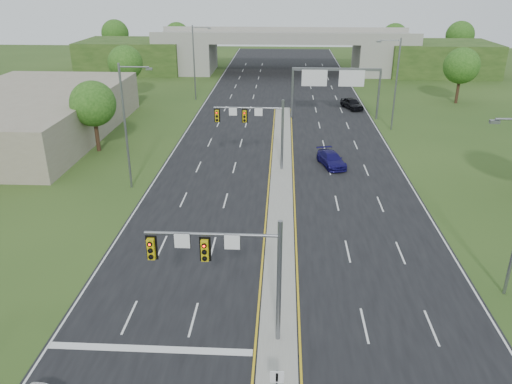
{
  "coord_description": "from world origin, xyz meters",
  "views": [
    {
      "loc": [
        0.01,
        -20.83,
        17.46
      ],
      "look_at": [
        -1.83,
        12.59,
        3.0
      ],
      "focal_mm": 35.0,
      "sensor_mm": 36.0,
      "label": 1
    }
  ],
  "objects_px": {
    "signal_mast_far": "(259,124)",
    "sign_gantry": "(335,79)",
    "signal_mast_near": "(233,262)",
    "overpass": "(284,54)",
    "car_far_c": "(352,103)",
    "keep_right_sign": "(277,383)",
    "car_far_b": "(331,159)"
  },
  "relations": [
    {
      "from": "signal_mast_far",
      "to": "sign_gantry",
      "type": "distance_m",
      "value": 21.91
    },
    {
      "from": "signal_mast_near",
      "to": "signal_mast_far",
      "type": "xyz_separation_m",
      "value": [
        0.0,
        25.0,
        0.0
      ]
    },
    {
      "from": "signal_mast_far",
      "to": "overpass",
      "type": "height_order",
      "value": "overpass"
    },
    {
      "from": "sign_gantry",
      "to": "car_far_c",
      "type": "relative_size",
      "value": 2.57
    },
    {
      "from": "signal_mast_near",
      "to": "overpass",
      "type": "bearing_deg",
      "value": 88.38
    },
    {
      "from": "keep_right_sign",
      "to": "overpass",
      "type": "height_order",
      "value": "overpass"
    },
    {
      "from": "sign_gantry",
      "to": "car_far_b",
      "type": "relative_size",
      "value": 2.47
    },
    {
      "from": "car_far_b",
      "to": "signal_mast_far",
      "type": "bearing_deg",
      "value": 176.89
    },
    {
      "from": "car_far_b",
      "to": "car_far_c",
      "type": "distance_m",
      "value": 24.37
    },
    {
      "from": "signal_mast_near",
      "to": "keep_right_sign",
      "type": "bearing_deg",
      "value": -63.06
    },
    {
      "from": "car_far_b",
      "to": "signal_mast_near",
      "type": "bearing_deg",
      "value": -121.11
    },
    {
      "from": "signal_mast_near",
      "to": "overpass",
      "type": "xyz_separation_m",
      "value": [
        2.26,
        80.07,
        -1.17
      ]
    },
    {
      "from": "sign_gantry",
      "to": "car_far_c",
      "type": "height_order",
      "value": "sign_gantry"
    },
    {
      "from": "signal_mast_far",
      "to": "car_far_b",
      "type": "bearing_deg",
      "value": 12.84
    },
    {
      "from": "signal_mast_near",
      "to": "overpass",
      "type": "height_order",
      "value": "overpass"
    },
    {
      "from": "signal_mast_near",
      "to": "keep_right_sign",
      "type": "distance_m",
      "value": 5.94
    },
    {
      "from": "sign_gantry",
      "to": "overpass",
      "type": "height_order",
      "value": "overpass"
    },
    {
      "from": "signal_mast_near",
      "to": "car_far_c",
      "type": "height_order",
      "value": "signal_mast_near"
    },
    {
      "from": "sign_gantry",
      "to": "overpass",
      "type": "xyz_separation_m",
      "value": [
        -6.68,
        35.08,
        -1.69
      ]
    },
    {
      "from": "signal_mast_near",
      "to": "sign_gantry",
      "type": "relative_size",
      "value": 0.6
    },
    {
      "from": "keep_right_sign",
      "to": "car_far_b",
      "type": "relative_size",
      "value": 0.47
    },
    {
      "from": "overpass",
      "to": "signal_mast_near",
      "type": "bearing_deg",
      "value": -91.62
    },
    {
      "from": "signal_mast_near",
      "to": "signal_mast_far",
      "type": "relative_size",
      "value": 1.0
    },
    {
      "from": "keep_right_sign",
      "to": "car_far_b",
      "type": "bearing_deg",
      "value": 80.95
    },
    {
      "from": "signal_mast_far",
      "to": "keep_right_sign",
      "type": "bearing_deg",
      "value": -85.61
    },
    {
      "from": "signal_mast_far",
      "to": "keep_right_sign",
      "type": "xyz_separation_m",
      "value": [
        2.26,
        -29.45,
        -3.21
      ]
    },
    {
      "from": "overpass",
      "to": "car_far_c",
      "type": "height_order",
      "value": "overpass"
    },
    {
      "from": "signal_mast_near",
      "to": "overpass",
      "type": "distance_m",
      "value": 80.11
    },
    {
      "from": "keep_right_sign",
      "to": "signal_mast_far",
      "type": "bearing_deg",
      "value": 94.39
    },
    {
      "from": "keep_right_sign",
      "to": "car_far_c",
      "type": "height_order",
      "value": "keep_right_sign"
    },
    {
      "from": "keep_right_sign",
      "to": "overpass",
      "type": "relative_size",
      "value": 0.03
    },
    {
      "from": "signal_mast_near",
      "to": "car_far_b",
      "type": "height_order",
      "value": "signal_mast_near"
    }
  ]
}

